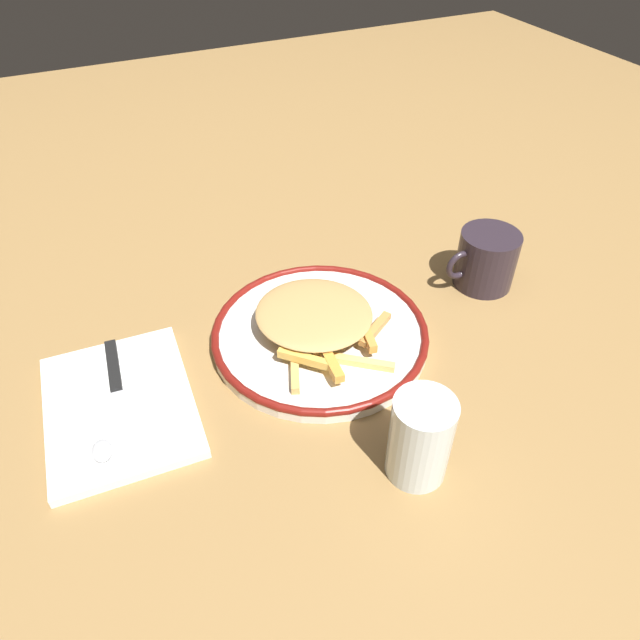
{
  "coord_description": "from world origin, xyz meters",
  "views": [
    {
      "loc": [
        0.24,
        0.52,
        0.54
      ],
      "look_at": [
        0.0,
        0.0,
        0.04
      ],
      "focal_mm": 32.48,
      "sensor_mm": 36.0,
      "label": 1
    }
  ],
  "objects": [
    {
      "name": "plate",
      "position": [
        0.0,
        0.0,
        0.01
      ],
      "size": [
        0.29,
        0.29,
        0.02
      ],
      "color": "white",
      "rests_on": "ground_plane"
    },
    {
      "name": "napkin",
      "position": [
        0.27,
        0.01,
        0.01
      ],
      "size": [
        0.18,
        0.23,
        0.01
      ],
      "primitive_type": "cube",
      "rotation": [
        0.0,
        0.0,
        -0.05
      ],
      "color": "white",
      "rests_on": "ground_plane"
    },
    {
      "name": "water_glass",
      "position": [
        -0.01,
        0.23,
        0.05
      ],
      "size": [
        0.07,
        0.07,
        0.11
      ],
      "primitive_type": "cylinder",
      "color": "silver",
      "rests_on": "ground_plane"
    },
    {
      "name": "knife",
      "position": [
        0.27,
        -0.01,
        0.02
      ],
      "size": [
        0.03,
        0.21,
        0.01
      ],
      "color": "black",
      "rests_on": "napkin"
    },
    {
      "name": "fork",
      "position": [
        0.24,
        0.02,
        0.01
      ],
      "size": [
        0.03,
        0.18,
        0.01
      ],
      "color": "silver",
      "rests_on": "napkin"
    },
    {
      "name": "ground_plane",
      "position": [
        0.0,
        0.0,
        0.0
      ],
      "size": [
        2.6,
        2.6,
        0.0
      ],
      "primitive_type": "plane",
      "color": "olive"
    },
    {
      "name": "spoon",
      "position": [
        0.3,
        0.04,
        0.02
      ],
      "size": [
        0.02,
        0.15,
        0.01
      ],
      "color": "silver",
      "rests_on": "napkin"
    },
    {
      "name": "coffee_mug",
      "position": [
        -0.28,
        -0.01,
        0.04
      ],
      "size": [
        0.12,
        0.09,
        0.09
      ],
      "color": "#2B212A",
      "rests_on": "ground_plane"
    },
    {
      "name": "fries_heap",
      "position": [
        0.0,
        0.0,
        0.04
      ],
      "size": [
        0.22,
        0.23,
        0.04
      ],
      "color": "#D6863E",
      "rests_on": "plate"
    }
  ]
}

